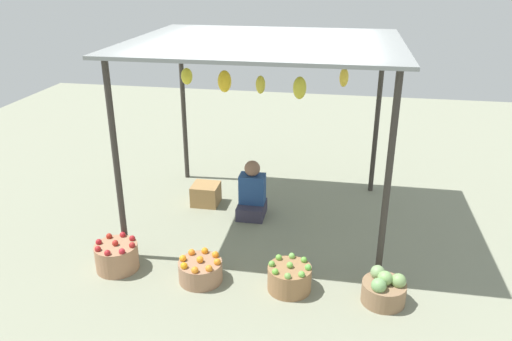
% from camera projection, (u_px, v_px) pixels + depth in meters
% --- Properties ---
extents(ground_plane, '(14.00, 14.00, 0.00)m').
position_uv_depth(ground_plane, '(264.00, 219.00, 6.76)').
color(ground_plane, gray).
extents(market_stall_structure, '(3.17, 2.67, 2.35)m').
position_uv_depth(market_stall_structure, '(264.00, 56.00, 5.92)').
color(market_stall_structure, '#38332D').
rests_on(market_stall_structure, ground).
extents(vendor_person, '(0.36, 0.44, 0.78)m').
position_uv_depth(vendor_person, '(252.00, 195.00, 6.76)').
color(vendor_person, '#363347').
rests_on(vendor_person, ground).
extents(basket_red_apples, '(0.47, 0.47, 0.36)m').
position_uv_depth(basket_red_apples, '(117.00, 256.00, 5.62)').
color(basket_red_apples, '#A67957').
rests_on(basket_red_apples, ground).
extents(basket_oranges, '(0.47, 0.47, 0.30)m').
position_uv_depth(basket_oranges, '(201.00, 270.00, 5.42)').
color(basket_oranges, '#9F7558').
rests_on(basket_oranges, ground).
extents(basket_green_apples, '(0.46, 0.46, 0.33)m').
position_uv_depth(basket_green_apples, '(289.00, 278.00, 5.26)').
color(basket_green_apples, '#996F48').
rests_on(basket_green_apples, ground).
extents(basket_cabbages, '(0.44, 0.44, 0.36)m').
position_uv_depth(basket_cabbages, '(384.00, 289.00, 5.07)').
color(basket_cabbages, '#8F6D4E').
rests_on(basket_cabbages, ground).
extents(wooden_crate_near_vendor, '(0.37, 0.36, 0.29)m').
position_uv_depth(wooden_crate_near_vendor, '(206.00, 194.00, 7.13)').
color(wooden_crate_near_vendor, '#A57B49').
rests_on(wooden_crate_near_vendor, ground).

